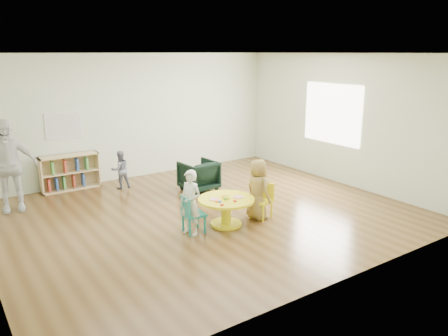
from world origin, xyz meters
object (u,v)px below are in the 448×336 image
Objects in this scene: kid_chair_left at (191,213)px; armchair at (199,176)px; bookshelf at (69,172)px; child_left at (191,203)px; child_right at (258,189)px; adult_caretaker at (8,166)px; activity_table at (226,207)px; toddler at (120,170)px; kid_chair_right at (263,199)px.

armchair is (1.26, 1.86, -0.01)m from kid_chair_left.
kid_chair_left is 0.51× the size of bookshelf.
child_left is 1.29m from child_right.
child_left is at bearing -43.21° from adult_caretaker.
activity_table is 1.16× the size of toddler.
bookshelf is at bearing -39.77° from armchair.
armchair reaches higher than kid_chair_right.
child_right is (2.23, -3.57, 0.17)m from bookshelf.
child_right is at bearing -6.02° from activity_table.
kid_chair_right is 3.34m from toddler.
bookshelf is at bearing -159.36° from kid_chair_left.
armchair is 1.99m from child_right.
bookshelf reaches higher than armchair.
adult_caretaker is (-2.85, 2.77, 0.52)m from activity_table.
child_left reaches higher than armchair.
adult_caretaker is (-3.46, 2.83, 0.31)m from child_right.
armchair is at bearing 124.21° from child_left.
child_right reaches higher than kid_chair_left.
adult_caretaker is at bearing -136.05° from kid_chair_left.
adult_caretaker is at bearing 47.13° from child_right.
adult_caretaker is (-2.20, 2.72, 0.51)m from kid_chair_left.
child_right reaches higher than activity_table.
child_right is (0.61, -0.06, 0.21)m from activity_table.
child_left reaches higher than activity_table.
kid_chair_left is 0.58× the size of child_right.
toddler is at bearing 158.54° from child_left.
toddler reaches higher than bookshelf.
activity_table is at bearing 80.42° from child_right.
bookshelf is 2.74m from armchair.
child_left is (-0.03, -0.04, 0.20)m from kid_chair_left.
kid_chair_right is at bearing -93.87° from child_right.
activity_table is 0.56× the size of adult_caretaker.
activity_table is 2.00m from armchair.
armchair reaches higher than activity_table.
kid_chair_left is 3.54m from adult_caretaker.
activity_table is 0.65m from kid_chair_left.
child_left is at bearing -29.51° from kid_chair_left.
toddler is (-1.30, 1.05, 0.09)m from armchair.
bookshelf is 1.07m from toddler.
bookshelf is 4.21m from child_right.
child_right is 0.63× the size of adult_caretaker.
adult_caretaker is at bearing -149.26° from bookshelf.
kid_chair_right reaches higher than kid_chair_left.
activity_table is at bearing 90.89° from kid_chair_left.
child_right is (1.26, -0.11, 0.20)m from kid_chair_left.
child_left is 0.62× the size of adult_caretaker.
bookshelf is 1.14× the size of child_left.
adult_caretaker reaches higher than kid_chair_right.
toddler is (-1.42, 3.02, 0.07)m from kid_chair_right.
kid_chair_left is at bearing 68.85° from kid_chair_right.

